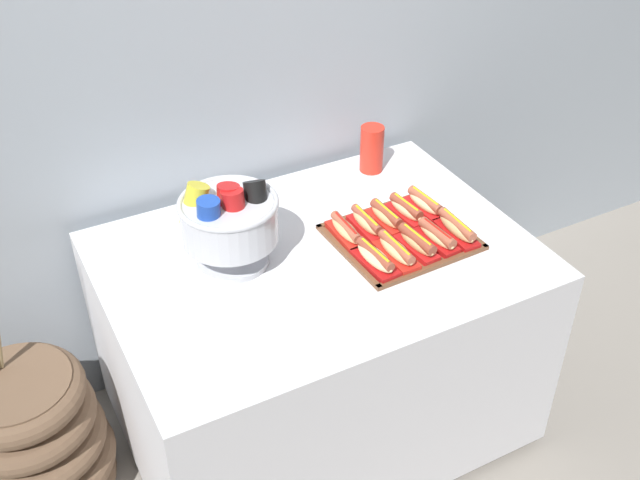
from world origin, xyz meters
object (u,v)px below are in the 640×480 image
object	(u,v)px
hot_dog_0	(375,258)
hot_dog_4	(457,228)
floor_vase	(32,440)
hot_dog_3	(437,236)
hot_dog_5	(346,231)
cup_stack	(372,149)
punch_bowl	(229,220)
hot_dog_7	(386,217)
hot_dog_8	(406,210)
serving_tray	(401,238)
hot_dog_6	(366,223)
buffet_table	(318,340)
hot_dog_1	(396,251)
hot_dog_9	(425,204)
hot_dog_2	(417,243)

from	to	relation	value
hot_dog_0	hot_dog_4	distance (m)	0.30
floor_vase	hot_dog_3	size ratio (longest dim) A/B	6.43
floor_vase	hot_dog_5	size ratio (longest dim) A/B	6.30
hot_dog_0	cup_stack	bearing A→B (deg)	60.26
hot_dog_3	punch_bowl	world-z (taller)	punch_bowl
hot_dog_7	hot_dog_8	size ratio (longest dim) A/B	1.00
hot_dog_5	punch_bowl	xyz separation A→B (m)	(-0.36, 0.06, 0.12)
serving_tray	hot_dog_8	bearing A→B (deg)	49.65
hot_dog_8	hot_dog_3	bearing A→B (deg)	-88.08
hot_dog_8	hot_dog_5	bearing A→B (deg)	-178.08
serving_tray	hot_dog_7	world-z (taller)	hot_dog_7
serving_tray	hot_dog_6	world-z (taller)	hot_dog_6
hot_dog_6	cup_stack	world-z (taller)	cup_stack
buffet_table	serving_tray	size ratio (longest dim) A/B	3.08
hot_dog_3	buffet_table	bearing A→B (deg)	158.94
hot_dog_0	cup_stack	world-z (taller)	cup_stack
hot_dog_1	hot_dog_9	xyz separation A→B (m)	(0.22, 0.17, 0.00)
hot_dog_1	hot_dog_3	distance (m)	0.15
buffet_table	hot_dog_6	bearing A→B (deg)	8.41
hot_dog_9	cup_stack	size ratio (longest dim) A/B	0.97
hot_dog_5	hot_dog_0	bearing A→B (deg)	-88.08
buffet_table	hot_dog_7	distance (m)	0.47
floor_vase	hot_dog_4	distance (m)	1.48
floor_vase	hot_dog_6	xyz separation A→B (m)	(1.11, -0.13, 0.55)
hot_dog_3	hot_dog_4	xyz separation A→B (m)	(0.07, 0.00, 0.00)
hot_dog_9	cup_stack	distance (m)	0.32
hot_dog_2	hot_dog_7	xyz separation A→B (m)	(-0.01, 0.16, -0.00)
hot_dog_2	hot_dog_8	distance (m)	0.18
serving_tray	hot_dog_8	xyz separation A→B (m)	(0.07, 0.08, 0.03)
hot_dog_4	hot_dog_3	bearing A→B (deg)	-178.08
hot_dog_7	hot_dog_6	bearing A→B (deg)	-178.08
serving_tray	hot_dog_2	bearing A→B (deg)	-88.08
hot_dog_0	hot_dog_8	distance (m)	0.28
floor_vase	hot_dog_3	xyz separation A→B (m)	(1.27, -0.29, 0.54)
hot_dog_2	hot_dog_3	distance (m)	0.08
floor_vase	hot_dog_7	world-z (taller)	floor_vase
hot_dog_6	hot_dog_3	bearing A→B (deg)	-45.81
hot_dog_2	hot_dog_7	world-z (taller)	hot_dog_2
serving_tray	hot_dog_6	xyz separation A→B (m)	(-0.08, 0.08, 0.03)
hot_dog_2	hot_dog_5	world-z (taller)	hot_dog_2
buffet_table	hot_dog_2	xyz separation A→B (m)	(0.27, -0.13, 0.39)
buffet_table	hot_dog_4	world-z (taller)	hot_dog_4
hot_dog_5	hot_dog_7	distance (m)	0.15
floor_vase	serving_tray	distance (m)	1.31
floor_vase	punch_bowl	distance (m)	0.95
hot_dog_3	hot_dog_7	bearing A→B (deg)	116.36
hot_dog_8	floor_vase	bearing A→B (deg)	174.29
serving_tray	hot_dog_0	distance (m)	0.17
hot_dog_4	hot_dog_5	bearing A→B (deg)	153.11
hot_dog_7	hot_dog_2	bearing A→B (deg)	-88.08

